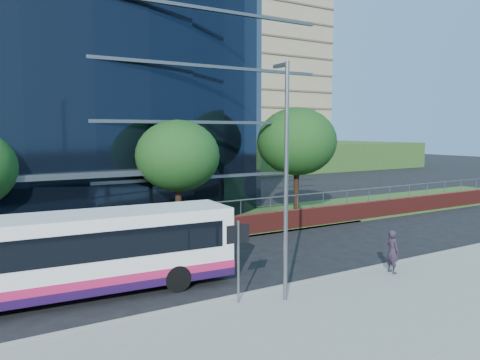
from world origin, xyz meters
TOP-DOWN VIEW (x-y plane):
  - ground at (0.00, 0.00)m, footprint 200.00×200.00m
  - kerb at (0.00, -1.00)m, footprint 80.00×0.25m
  - yellow_line_outer at (0.00, -0.80)m, footprint 80.00×0.08m
  - yellow_line_inner at (0.00, -0.65)m, footprint 80.00×0.08m
  - grass_verge at (24.00, 11.00)m, footprint 36.00×8.00m
  - retaining_wall at (20.00, 7.30)m, footprint 34.00×0.40m
  - apartment_block at (32.00, 57.21)m, footprint 60.00×42.00m
  - street_sign at (4.50, -1.59)m, footprint 0.85×0.09m
  - tree_far_c at (7.00, 9.00)m, footprint 4.62×4.62m
  - tree_far_d at (16.00, 10.00)m, footprint 5.28×5.28m
  - tree_dist_e at (24.00, 40.00)m, footprint 4.62×4.62m
  - tree_dist_f at (40.00, 42.00)m, footprint 4.29×4.29m
  - streetlight_east at (6.00, -2.17)m, footprint 0.15×0.77m
  - city_bus at (0.37, 2.17)m, footprint 11.10×3.21m
  - pedestrian at (11.55, -1.99)m, footprint 0.51×0.70m

SIDE VIEW (x-z plane):
  - ground at x=0.00m, z-range 0.00..0.00m
  - yellow_line_outer at x=0.00m, z-range 0.00..0.01m
  - yellow_line_inner at x=0.00m, z-range 0.00..0.01m
  - grass_verge at x=24.00m, z-range 0.00..0.12m
  - kerb at x=0.00m, z-range 0.00..0.16m
  - retaining_wall at x=20.00m, z-range -0.44..1.67m
  - pedestrian at x=11.55m, z-range 0.15..1.93m
  - city_bus at x=0.37m, z-range 0.09..3.06m
  - street_sign at x=4.50m, z-range 0.75..3.55m
  - tree_dist_f at x=40.00m, z-range 1.19..7.23m
  - streetlight_east at x=6.00m, z-range 0.44..8.44m
  - tree_far_c at x=7.00m, z-range 1.28..7.79m
  - tree_dist_e at x=24.00m, z-range 1.28..7.79m
  - tree_far_d at x=16.00m, z-range 1.47..8.91m
  - apartment_block at x=32.00m, z-range -3.89..26.11m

